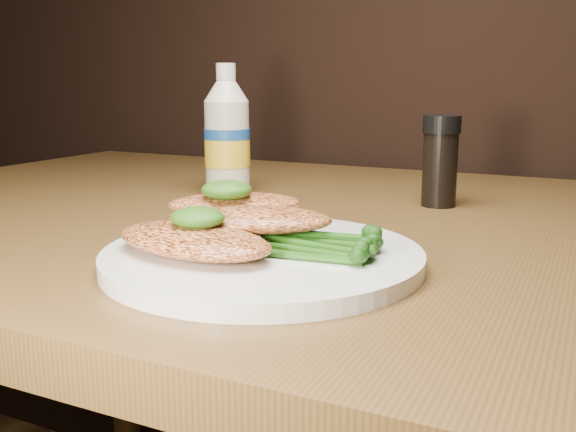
% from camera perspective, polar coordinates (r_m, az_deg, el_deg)
% --- Properties ---
extents(plate, '(0.26, 0.26, 0.01)m').
position_cam_1_polar(plate, '(0.54, -2.23, -3.65)').
color(plate, white).
rests_on(plate, dining_table).
extents(chicken_front, '(0.16, 0.10, 0.02)m').
position_cam_1_polar(chicken_front, '(0.52, -8.34, -2.13)').
color(chicken_front, '#E8824A').
rests_on(chicken_front, plate).
extents(chicken_mid, '(0.16, 0.11, 0.02)m').
position_cam_1_polar(chicken_mid, '(0.56, -3.45, -0.25)').
color(chicken_mid, '#E8824A').
rests_on(chicken_mid, plate).
extents(chicken_back, '(0.14, 0.12, 0.02)m').
position_cam_1_polar(chicken_back, '(0.59, -4.71, 1.10)').
color(chicken_back, '#E8824A').
rests_on(chicken_back, plate).
extents(pesto_front, '(0.05, 0.05, 0.02)m').
position_cam_1_polar(pesto_front, '(0.52, -7.96, -0.14)').
color(pesto_front, '#0D3507').
rests_on(pesto_front, chicken_front).
extents(pesto_back, '(0.05, 0.05, 0.02)m').
position_cam_1_polar(pesto_back, '(0.57, -5.42, 2.30)').
color(pesto_back, '#0D3507').
rests_on(pesto_back, chicken_back).
extents(broccolini_bundle, '(0.15, 0.13, 0.02)m').
position_cam_1_polar(broccolini_bundle, '(0.52, 2.15, -2.23)').
color(broccolini_bundle, '#205612').
rests_on(broccolini_bundle, plate).
extents(mayo_bottle, '(0.06, 0.06, 0.17)m').
position_cam_1_polar(mayo_bottle, '(0.86, -5.39, 7.58)').
color(mayo_bottle, beige).
rests_on(mayo_bottle, dining_table).
extents(pepper_grinder, '(0.05, 0.05, 0.11)m').
position_cam_1_polar(pepper_grinder, '(0.80, 13.24, 4.71)').
color(pepper_grinder, black).
rests_on(pepper_grinder, dining_table).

